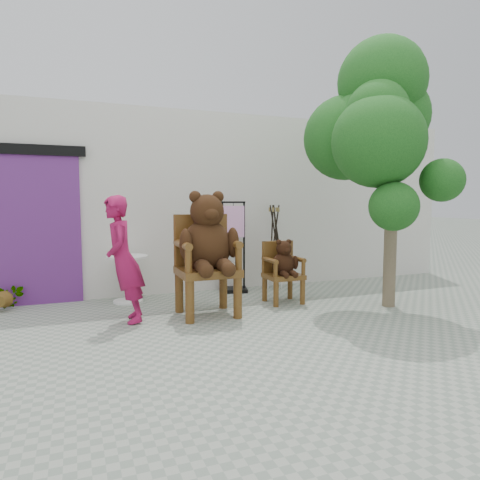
{
  "coord_description": "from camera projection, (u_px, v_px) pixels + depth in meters",
  "views": [
    {
      "loc": [
        -2.5,
        -4.29,
        1.51
      ],
      "look_at": [
        -0.24,
        1.51,
        0.95
      ],
      "focal_mm": 32.0,
      "sensor_mm": 36.0,
      "label": 1
    }
  ],
  "objects": [
    {
      "name": "cafe_table",
      "position": [
        128.0,
        273.0,
        6.4
      ],
      "size": [
        0.6,
        0.6,
        0.7
      ],
      "rotation": [
        0.0,
        0.0,
        0.38
      ],
      "color": "white",
      "rests_on": "ground"
    },
    {
      "name": "potted_plant",
      "position": [
        7.0,
        296.0,
        5.96
      ],
      "size": [
        0.43,
        0.4,
        0.4
      ],
      "primitive_type": "imported",
      "rotation": [
        0.0,
        0.0,
        -0.31
      ],
      "color": "#103D13",
      "rests_on": "ground"
    },
    {
      "name": "tree",
      "position": [
        374.0,
        125.0,
        5.92
      ],
      "size": [
        1.78,
        1.96,
        3.79
      ],
      "rotation": [
        0.0,
        0.0,
        -0.02
      ],
      "color": "brown",
      "rests_on": "ground"
    },
    {
      "name": "doorway",
      "position": [
        37.0,
        225.0,
        6.23
      ],
      "size": [
        1.4,
        0.11,
        2.33
      ],
      "color": "#602673",
      "rests_on": "ground"
    },
    {
      "name": "display_stand",
      "position": [
        233.0,
        257.0,
        7.14
      ],
      "size": [
        0.53,
        0.45,
        1.51
      ],
      "rotation": [
        0.0,
        0.0,
        -0.26
      ],
      "color": "black",
      "rests_on": "ground"
    },
    {
      "name": "back_wall",
      "position": [
        220.0,
        202.0,
        7.77
      ],
      "size": [
        9.0,
        1.0,
        3.0
      ],
      "primitive_type": "cube",
      "color": "silver",
      "rests_on": "ground"
    },
    {
      "name": "person",
      "position": [
        124.0,
        260.0,
        5.3
      ],
      "size": [
        0.42,
        0.6,
        1.58
      ],
      "primitive_type": "imported",
      "rotation": [
        0.0,
        0.0,
        -1.64
      ],
      "color": "#981245",
      "rests_on": "ground"
    },
    {
      "name": "chair_big",
      "position": [
        207.0,
        245.0,
        5.64
      ],
      "size": [
        0.79,
        0.87,
        1.65
      ],
      "color": "#4D2F10",
      "rests_on": "ground"
    },
    {
      "name": "stool_bucket",
      "position": [
        275.0,
        252.0,
        7.41
      ],
      "size": [
        0.32,
        0.32,
        1.45
      ],
      "rotation": [
        0.0,
        0.0,
        0.38
      ],
      "color": "white",
      "rests_on": "ground"
    },
    {
      "name": "ground_plane",
      "position": [
        305.0,
        330.0,
        5.02
      ],
      "size": [
        60.0,
        60.0,
        0.0
      ],
      "primitive_type": "plane",
      "color": "gray",
      "rests_on": "ground"
    },
    {
      "name": "chair_small",
      "position": [
        283.0,
        265.0,
        6.39
      ],
      "size": [
        0.52,
        0.51,
        0.95
      ],
      "color": "#4D2F10",
      "rests_on": "ground"
    }
  ]
}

